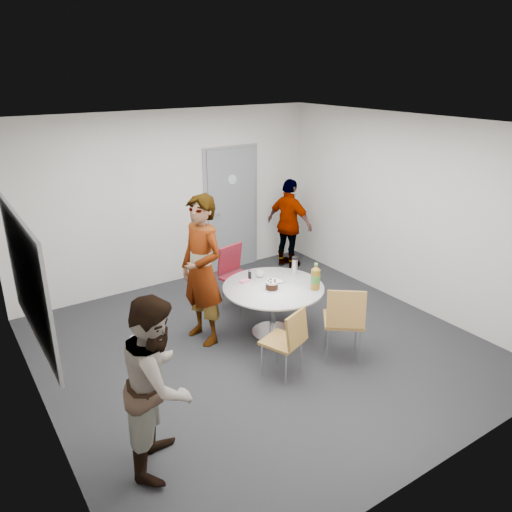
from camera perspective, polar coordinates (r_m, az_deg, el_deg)
floor at (r=6.33m, az=0.48°, el=-10.34°), size 5.00×5.00×0.00m
ceiling at (r=5.44m, az=0.57°, el=14.74°), size 5.00×5.00×0.00m
wall_back at (r=7.85m, az=-9.86°, el=6.34°), size 5.00×0.00×5.00m
wall_left at (r=4.90m, az=-24.49°, el=-4.35°), size 0.00×5.00×5.00m
wall_right at (r=7.38m, az=16.84°, el=4.82°), size 0.00×5.00×5.00m
wall_front at (r=4.12m, az=20.74°, el=-8.65°), size 5.00×0.00×5.00m
door at (r=8.41m, az=-2.82°, el=5.30°), size 1.02×0.17×2.12m
whiteboard at (r=5.05m, az=-24.64°, el=-2.40°), size 0.04×1.90×1.25m
table at (r=6.38m, az=2.34°, el=-4.11°), size 1.29×1.29×1.02m
chair_near_left at (r=5.55m, az=3.71°, el=-9.27°), size 0.51×0.53×0.82m
chair_near_right at (r=5.87m, az=10.09°, el=-6.83°), size 0.65×0.66×0.95m
chair_far at (r=7.09m, az=-2.35°, el=-1.66°), size 0.53×0.56×0.93m
person_main at (r=6.13m, az=-6.21°, el=-1.65°), size 0.55×0.75×1.89m
person_left at (r=4.39m, az=-11.09°, el=-14.02°), size 0.94×0.98×1.60m
person_right at (r=8.50m, az=3.83°, el=3.67°), size 0.61×0.97×1.54m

